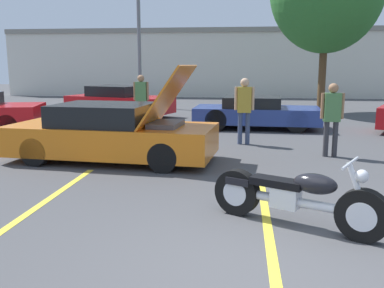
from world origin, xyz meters
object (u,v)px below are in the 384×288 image
(motorcycle, at_px, (295,197))
(parked_car_mid_left_row, at_px, (119,102))
(light_pole, at_px, (141,29))
(parked_car_mid_right_row, at_px, (256,113))
(show_car_hood_open, at_px, (112,133))
(spectator_by_show_car, at_px, (244,105))
(spectator_near_motorcycle, at_px, (332,113))
(spectator_midground, at_px, (141,96))

(motorcycle, distance_m, parked_car_mid_left_row, 12.85)
(light_pole, relative_size, parked_car_mid_right_row, 1.65)
(motorcycle, distance_m, show_car_hood_open, 5.01)
(parked_car_mid_left_row, bearing_deg, spectator_by_show_car, -29.85)
(spectator_near_motorcycle, bearing_deg, show_car_hood_open, -168.39)
(show_car_hood_open, xyz_separation_m, spectator_by_show_car, (2.87, 2.33, 0.44))
(motorcycle, distance_m, spectator_near_motorcycle, 4.76)
(light_pole, height_order, parked_car_mid_left_row, light_pole)
(light_pole, distance_m, parked_car_mid_right_row, 9.31)
(motorcycle, xyz_separation_m, spectator_near_motorcycle, (1.32, 4.54, 0.60))
(show_car_hood_open, bearing_deg, motorcycle, -39.97)
(show_car_hood_open, height_order, parked_car_mid_left_row, show_car_hood_open)
(motorcycle, height_order, spectator_near_motorcycle, spectator_near_motorcycle)
(parked_car_mid_left_row, xyz_separation_m, spectator_near_motorcycle, (7.04, -6.97, 0.40))
(parked_car_mid_right_row, height_order, spectator_near_motorcycle, spectator_near_motorcycle)
(spectator_near_motorcycle, bearing_deg, spectator_by_show_car, 146.02)
(parked_car_mid_right_row, distance_m, parked_car_mid_left_row, 6.06)
(light_pole, bearing_deg, parked_car_mid_left_row, -89.66)
(parked_car_mid_right_row, height_order, spectator_midground, spectator_midground)
(light_pole, distance_m, motorcycle, 17.00)
(parked_car_mid_right_row, bearing_deg, motorcycle, -85.57)
(light_pole, relative_size, spectator_by_show_car, 3.91)
(motorcycle, height_order, spectator_by_show_car, spectator_by_show_car)
(parked_car_mid_left_row, relative_size, spectator_by_show_car, 2.64)
(parked_car_mid_left_row, relative_size, spectator_midground, 2.63)
(light_pole, xyz_separation_m, show_car_hood_open, (2.21, -12.09, -3.19))
(spectator_midground, bearing_deg, spectator_by_show_car, -38.46)
(show_car_hood_open, height_order, spectator_near_motorcycle, show_car_hood_open)
(motorcycle, bearing_deg, light_pole, 137.19)
(spectator_midground, bearing_deg, parked_car_mid_right_row, 3.80)
(light_pole, xyz_separation_m, parked_car_mid_right_row, (5.47, -6.78, -3.27))
(motorcycle, relative_size, parked_car_mid_right_row, 0.52)
(motorcycle, height_order, show_car_hood_open, show_car_hood_open)
(light_pole, bearing_deg, spectator_near_motorcycle, -57.49)
(spectator_midground, bearing_deg, motorcycle, -64.56)
(parked_car_mid_left_row, height_order, spectator_midground, spectator_midground)
(motorcycle, bearing_deg, parked_car_mid_left_row, 143.45)
(show_car_hood_open, height_order, spectator_midground, show_car_hood_open)
(light_pole, bearing_deg, spectator_by_show_car, -62.47)
(light_pole, bearing_deg, motorcycle, -69.81)
(light_pole, height_order, spectator_midground, light_pole)
(parked_car_mid_left_row, bearing_deg, light_pole, 108.54)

